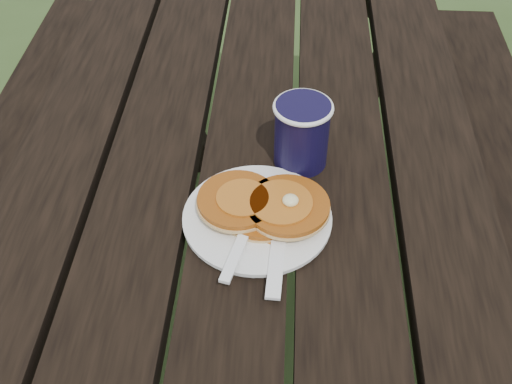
# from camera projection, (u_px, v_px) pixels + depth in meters

# --- Properties ---
(ground) EXTENTS (60.00, 60.00, 0.00)m
(ground) POSITION_uv_depth(u_px,v_px,m) (254.00, 335.00, 1.66)
(ground) COLOR #2D401B
(ground) RESTS_ON ground
(picnic_table) EXTENTS (1.36, 1.80, 0.75)m
(picnic_table) POSITION_uv_depth(u_px,v_px,m) (254.00, 242.00, 1.40)
(picnic_table) COLOR black
(picnic_table) RESTS_ON ground
(plate) EXTENTS (0.26, 0.26, 0.01)m
(plate) POSITION_uv_depth(u_px,v_px,m) (257.00, 218.00, 0.92)
(plate) COLOR white
(plate) RESTS_ON picnic_table
(pancake_stack) EXTENTS (0.19, 0.13, 0.04)m
(pancake_stack) POSITION_uv_depth(u_px,v_px,m) (264.00, 205.00, 0.91)
(pancake_stack) COLOR #A35012
(pancake_stack) RESTS_ON plate
(knife) EXTENTS (0.03, 0.18, 0.00)m
(knife) POSITION_uv_depth(u_px,v_px,m) (278.00, 245.00, 0.88)
(knife) COLOR white
(knife) RESTS_ON plate
(fork) EXTENTS (0.07, 0.16, 0.01)m
(fork) POSITION_uv_depth(u_px,v_px,m) (237.00, 251.00, 0.86)
(fork) COLOR white
(fork) RESTS_ON plate
(coffee_cup) EXTENTS (0.09, 0.09, 0.11)m
(coffee_cup) POSITION_uv_depth(u_px,v_px,m) (302.00, 131.00, 0.98)
(coffee_cup) COLOR black
(coffee_cup) RESTS_ON picnic_table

